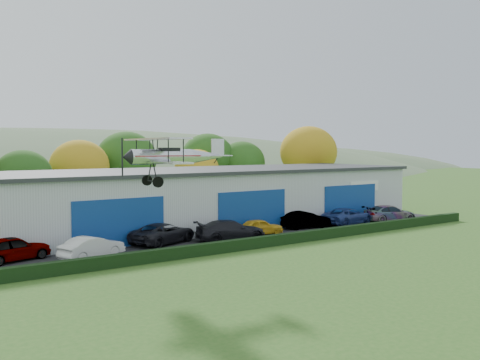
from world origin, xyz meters
TOP-DOWN VIEW (x-y plane):
  - ground at (0.00, 0.00)m, footprint 300.00×300.00m
  - apron at (3.00, 21.00)m, footprint 48.00×9.00m
  - hedge at (3.00, 16.20)m, footprint 46.00×0.60m
  - hangar at (5.00, 27.98)m, footprint 40.60×12.60m
  - tree_belt at (0.85, 40.62)m, footprint 75.70×13.22m
  - car_0 at (-14.47, 21.47)m, footprint 5.14×3.16m
  - car_1 at (-9.99, 19.38)m, footprint 4.67×2.94m
  - car_2 at (-3.73, 21.53)m, footprint 6.19×4.57m
  - car_3 at (1.12, 19.58)m, footprint 5.91×3.48m
  - car_4 at (4.65, 20.45)m, footprint 4.10×2.15m
  - car_5 at (10.16, 20.97)m, footprint 4.80×2.33m
  - car_6 at (14.93, 20.44)m, footprint 5.93×3.41m
  - car_7 at (20.08, 19.63)m, footprint 5.71×3.50m
  - biplane at (-8.16, 11.70)m, footprint 6.07×6.97m

SIDE VIEW (x-z plane):
  - ground at x=0.00m, z-range 0.00..0.00m
  - apron at x=3.00m, z-range 0.00..0.05m
  - hedge at x=3.00m, z-range 0.00..0.80m
  - car_4 at x=4.65m, z-range 0.05..1.38m
  - car_1 at x=-9.99m, z-range 0.05..1.50m
  - car_5 at x=10.16m, z-range 0.05..1.57m
  - car_7 at x=20.08m, z-range 0.05..1.59m
  - car_6 at x=14.93m, z-range 0.05..1.61m
  - car_2 at x=-3.73m, z-range 0.05..1.61m
  - car_3 at x=1.12m, z-range 0.05..1.66m
  - car_0 at x=-14.47m, z-range 0.05..1.68m
  - hangar at x=5.00m, z-range 0.01..5.31m
  - tree_belt at x=0.85m, z-range 0.55..10.67m
  - biplane at x=-8.16m, z-range 5.60..8.20m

